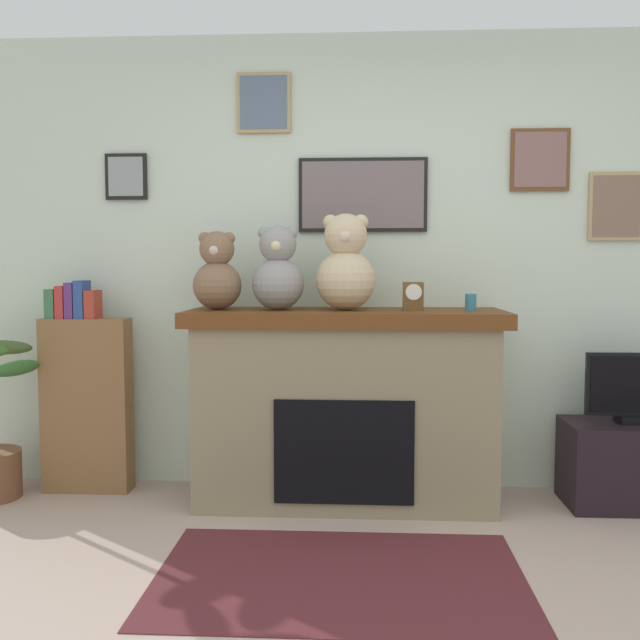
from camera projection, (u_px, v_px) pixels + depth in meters
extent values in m
cube|color=silver|center=(389.00, 263.00, 4.13)|extent=(5.20, 0.12, 2.60)
cube|color=black|center=(363.00, 195.00, 4.04)|extent=(0.73, 0.02, 0.42)
cube|color=slate|center=(363.00, 195.00, 4.03)|extent=(0.69, 0.00, 0.38)
cube|color=brown|center=(540.00, 160.00, 3.97)|extent=(0.33, 0.02, 0.35)
cube|color=#865F5B|center=(541.00, 159.00, 3.96)|extent=(0.29, 0.00, 0.31)
cube|color=black|center=(126.00, 177.00, 4.11)|extent=(0.24, 0.02, 0.26)
cube|color=#8F9899|center=(126.00, 176.00, 4.10)|extent=(0.20, 0.00, 0.22)
cube|color=tan|center=(616.00, 206.00, 3.96)|extent=(0.30, 0.02, 0.38)
cube|color=#806251|center=(617.00, 206.00, 3.95)|extent=(0.26, 0.00, 0.34)
cube|color=tan|center=(264.00, 103.00, 4.03)|extent=(0.31, 0.02, 0.34)
cube|color=slate|center=(263.00, 102.00, 4.02)|extent=(0.27, 0.00, 0.30)
cube|color=gray|center=(345.00, 413.00, 3.86)|extent=(1.57, 0.59, 0.97)
cube|color=brown|center=(345.00, 317.00, 3.82)|extent=(1.69, 0.65, 0.08)
cube|color=black|center=(344.00, 452.00, 3.57)|extent=(0.71, 0.02, 0.53)
cube|color=brown|center=(87.00, 405.00, 4.03)|extent=(0.49, 0.16, 0.99)
cube|color=#3A6C45|center=(54.00, 304.00, 4.00)|extent=(0.05, 0.13, 0.17)
cube|color=#BC2F30|center=(63.00, 302.00, 3.99)|extent=(0.05, 0.13, 0.18)
cube|color=#5B2E71|center=(73.00, 300.00, 3.99)|extent=(0.05, 0.13, 0.20)
cube|color=#2C488F|center=(82.00, 299.00, 3.99)|extent=(0.05, 0.13, 0.21)
cube|color=#AA3728|center=(93.00, 304.00, 3.99)|extent=(0.06, 0.13, 0.16)
ellipsoid|color=#33652A|center=(16.00, 368.00, 3.81)|extent=(0.19, 0.37, 0.08)
ellipsoid|color=#405629|center=(3.00, 347.00, 4.04)|extent=(0.37, 0.15, 0.08)
cube|color=black|center=(635.00, 465.00, 3.78)|extent=(0.73, 0.40, 0.45)
cube|color=black|center=(637.00, 419.00, 3.76)|extent=(0.20, 0.14, 0.04)
cube|color=black|center=(638.00, 384.00, 3.75)|extent=(0.54, 0.03, 0.34)
cube|color=black|center=(639.00, 385.00, 3.73)|extent=(0.50, 0.00, 0.30)
cube|color=#562228|center=(340.00, 576.00, 2.92)|extent=(1.53, 0.99, 0.01)
cylinder|color=teal|center=(471.00, 302.00, 3.75)|extent=(0.06, 0.06, 0.09)
cube|color=brown|center=(413.00, 296.00, 3.77)|extent=(0.11, 0.07, 0.15)
cylinder|color=white|center=(414.00, 292.00, 3.73)|extent=(0.09, 0.01, 0.09)
sphere|color=#846449|center=(217.00, 285.00, 3.82)|extent=(0.26, 0.26, 0.26)
sphere|color=#846449|center=(217.00, 249.00, 3.81)|extent=(0.19, 0.19, 0.19)
sphere|color=#846449|center=(205.00, 238.00, 3.81)|extent=(0.07, 0.07, 0.07)
sphere|color=#846449|center=(229.00, 238.00, 3.80)|extent=(0.07, 0.07, 0.07)
sphere|color=beige|center=(214.00, 250.00, 3.73)|extent=(0.06, 0.06, 0.06)
sphere|color=gray|center=(278.00, 284.00, 3.80)|extent=(0.28, 0.28, 0.28)
sphere|color=gray|center=(278.00, 244.00, 3.79)|extent=(0.20, 0.20, 0.20)
sphere|color=gray|center=(265.00, 233.00, 3.79)|extent=(0.07, 0.07, 0.07)
sphere|color=gray|center=(291.00, 233.00, 3.78)|extent=(0.07, 0.07, 0.07)
sphere|color=beige|center=(276.00, 246.00, 3.71)|extent=(0.06, 0.06, 0.06)
sphere|color=beige|center=(346.00, 280.00, 3.78)|extent=(0.32, 0.32, 0.32)
sphere|color=beige|center=(346.00, 235.00, 3.76)|extent=(0.23, 0.23, 0.23)
sphere|color=beige|center=(331.00, 222.00, 3.76)|extent=(0.08, 0.08, 0.08)
sphere|color=beige|center=(361.00, 222.00, 3.75)|extent=(0.08, 0.08, 0.08)
sphere|color=beige|center=(345.00, 237.00, 3.67)|extent=(0.07, 0.07, 0.07)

